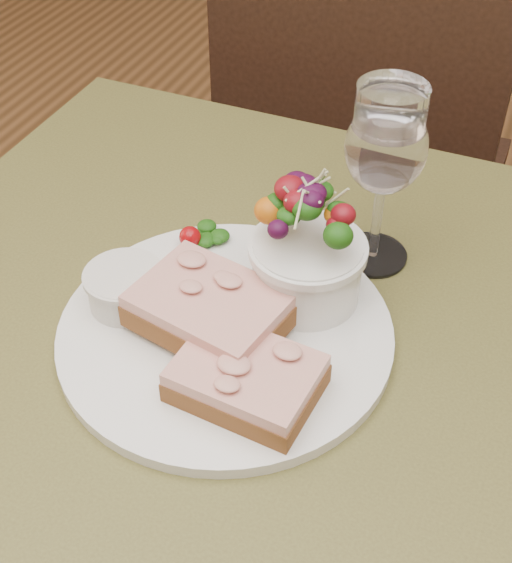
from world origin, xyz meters
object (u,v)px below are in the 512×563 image
at_px(sandwich_front, 246,378).
at_px(wine_glass, 385,152).
at_px(salad_bowl, 308,246).
at_px(dinner_plate, 226,332).
at_px(sandwich_back, 210,309).
at_px(cafe_table, 251,433).
at_px(ramekin, 125,287).
at_px(chair_far, 360,255).

relative_size(sandwich_front, wine_glass, 0.69).
height_order(salad_bowl, wine_glass, wine_glass).
distance_m(dinner_plate, sandwich_back, 0.03).
height_order(cafe_table, sandwich_front, sandwich_front).
xyz_separation_m(ramekin, salad_bowl, (0.15, 0.07, 0.04)).
xyz_separation_m(chair_far, sandwich_back, (0.03, -0.70, 0.49)).
bearing_deg(salad_bowl, chair_far, 98.72).
height_order(dinner_plate, wine_glass, wine_glass).
relative_size(salad_bowl, wine_glass, 0.73).
relative_size(ramekin, wine_glass, 0.39).
distance_m(dinner_plate, ramekin, 0.10).
relative_size(cafe_table, wine_glass, 4.57).
bearing_deg(ramekin, dinner_plate, 3.21).
height_order(ramekin, salad_bowl, salad_bowl).
distance_m(sandwich_front, sandwich_back, 0.08).
xyz_separation_m(sandwich_front, wine_glass, (0.04, 0.22, 0.10)).
xyz_separation_m(sandwich_front, sandwich_back, (-0.06, 0.05, 0.01)).
bearing_deg(ramekin, cafe_table, -6.15).
distance_m(chair_far, ramekin, 0.85).
relative_size(sandwich_front, sandwich_back, 0.84).
height_order(dinner_plate, salad_bowl, salad_bowl).
relative_size(cafe_table, sandwich_back, 5.53).
relative_size(dinner_plate, salad_bowl, 2.37).
height_order(sandwich_front, ramekin, ramekin).
relative_size(cafe_table, sandwich_front, 6.62).
bearing_deg(cafe_table, chair_far, 96.25).
distance_m(cafe_table, chair_far, 0.80).
bearing_deg(wine_glass, salad_bowl, -112.87).
distance_m(chair_far, sandwich_front, 0.90).
bearing_deg(dinner_plate, sandwich_back, -150.18).
height_order(chair_far, salad_bowl, chair_far).
xyz_separation_m(chair_far, sandwich_front, (0.09, -0.75, 0.48)).
bearing_deg(cafe_table, salad_bowl, 78.66).
distance_m(cafe_table, dinner_plate, 0.11).
height_order(cafe_table, wine_glass, wine_glass).
relative_size(dinner_plate, sandwich_back, 2.08).
xyz_separation_m(chair_far, ramekin, (-0.05, -0.70, 0.49)).
distance_m(cafe_table, salad_bowl, 0.19).
relative_size(sandwich_back, ramekin, 2.12).
bearing_deg(salad_bowl, dinner_plate, -126.58).
bearing_deg(wine_glass, sandwich_front, -101.07).
bearing_deg(wine_glass, chair_far, 104.17).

